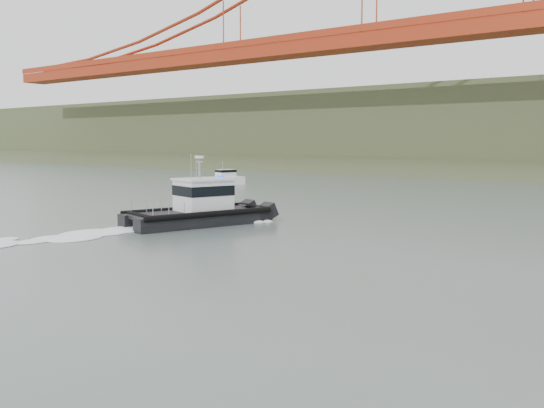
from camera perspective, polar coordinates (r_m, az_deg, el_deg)
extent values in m
plane|color=slate|center=(25.76, -13.11, -6.72)|extent=(400.00, 400.00, 0.00)
cube|color=black|center=(41.99, -7.81, -1.25)|extent=(3.83, 9.78, 1.07)
cube|color=black|center=(39.90, -6.14, -1.60)|extent=(3.83, 9.78, 1.07)
cube|color=black|center=(40.67, -7.55, -0.87)|extent=(5.78, 9.16, 0.22)
cube|color=silver|center=(41.00, -6.48, 0.79)|extent=(3.47, 3.84, 2.06)
cube|color=black|center=(40.96, -6.49, 1.31)|extent=(3.53, 3.90, 0.67)
cube|color=silver|center=(40.91, -6.50, 2.33)|extent=(3.69, 4.06, 0.14)
cylinder|color=gray|center=(40.74, -6.84, 3.34)|extent=(0.14, 0.14, 1.61)
cylinder|color=white|center=(40.72, -6.85, 4.41)|extent=(0.63, 0.63, 0.16)
cube|color=white|center=(78.00, -4.67, 2.13)|extent=(3.47, 6.04, 1.15)
cube|color=white|center=(78.19, -4.37, 2.85)|extent=(2.12, 2.63, 1.15)
cube|color=black|center=(78.17, -4.37, 3.13)|extent=(2.18, 2.69, 0.33)
cylinder|color=gray|center=(77.90, -4.68, 3.61)|extent=(0.08, 0.08, 1.15)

